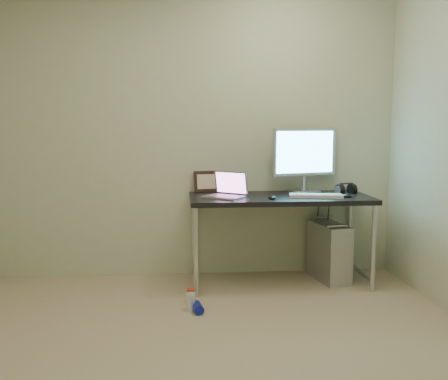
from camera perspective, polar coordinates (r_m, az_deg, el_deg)
floor at (r=2.97m, az=-1.61°, el=-19.27°), size 3.50×3.50×0.00m
wall_back at (r=4.41m, az=-3.00°, el=6.27°), size 3.50×0.02×2.50m
desk at (r=4.21m, az=6.39°, el=-1.79°), size 1.50×0.66×0.75m
tower_computer at (r=4.45m, az=11.90°, el=-6.89°), size 0.29×0.51×0.53m
cable_a at (r=4.62m, az=10.54°, el=-4.42°), size 0.01×0.16×0.69m
cable_b at (r=4.63m, az=11.68°, el=-4.68°), size 0.02×0.11×0.71m
can_red at (r=3.87m, az=-3.81°, el=-11.94°), size 0.08×0.08×0.11m
can_white at (r=3.71m, az=-3.82°, el=-12.65°), size 0.09×0.09×0.13m
can_blue at (r=3.68m, az=-3.01°, el=-13.29°), size 0.09×0.14×0.07m
laptop at (r=4.08m, az=0.31°, el=-0.16°), size 0.39×0.38×0.21m
monitor at (r=4.42m, az=9.20°, el=3.98°), size 0.59×0.23×0.56m
keyboard at (r=4.15m, az=10.46°, el=-0.66°), size 0.45×0.22×0.03m
mouse_right at (r=4.22m, az=13.84°, el=-0.54°), size 0.08×0.12×0.04m
mouse_left at (r=4.01m, az=5.50°, el=-0.78°), size 0.07×0.10×0.03m
headphones at (r=4.45m, az=13.76°, el=0.02°), size 0.20×0.11×0.11m
picture_frame at (r=4.41m, az=-1.96°, el=0.98°), size 0.24×0.10×0.19m
webcam at (r=4.36m, az=0.01°, el=0.76°), size 0.04×0.04×0.11m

